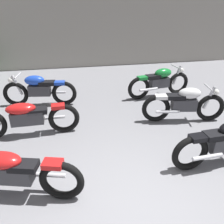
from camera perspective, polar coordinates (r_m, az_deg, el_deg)
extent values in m
plane|color=gray|center=(3.59, 7.27, -24.22)|extent=(60.00, 60.00, 0.00)
cube|color=#9E998E|center=(10.01, -6.34, 20.84)|extent=(13.40, 0.24, 3.60)
torus|color=black|center=(3.66, -11.95, -15.81)|extent=(0.68, 0.28, 0.67)
cube|color=#38383D|center=(3.86, -23.16, -13.22)|extent=(0.70, 0.40, 0.28)
ellipsoid|color=red|center=(3.78, -25.13, -10.41)|extent=(0.66, 0.47, 0.22)
cube|color=black|center=(3.68, -20.44, -11.99)|extent=(0.45, 0.34, 0.10)
cube|color=red|center=(3.50, -14.03, -11.98)|extent=(0.32, 0.27, 0.08)
cylinder|color=silver|center=(3.84, -15.11, -14.32)|extent=(0.55, 0.21, 0.07)
torus|color=black|center=(5.27, -11.41, -1.52)|extent=(0.67, 0.12, 0.67)
cube|color=#38383D|center=(5.29, -19.62, -1.30)|extent=(0.66, 0.25, 0.28)
ellipsoid|color=red|center=(5.21, -21.06, 0.75)|extent=(0.61, 0.33, 0.22)
cube|color=black|center=(5.20, -17.46, 0.29)|extent=(0.40, 0.25, 0.10)
cube|color=red|center=(5.14, -12.81, 1.33)|extent=(0.28, 0.21, 0.08)
cylinder|color=silver|center=(5.41, -14.07, -1.32)|extent=(0.55, 0.08, 0.07)
torus|color=black|center=(6.94, -22.04, 3.99)|extent=(0.68, 0.20, 0.67)
torus|color=black|center=(6.62, -11.35, 4.42)|extent=(0.68, 0.20, 0.67)
cylinder|color=silver|center=(6.82, -21.78, 6.04)|extent=(0.25, 0.10, 0.56)
cube|color=#38383D|center=(6.71, -16.94, 5.01)|extent=(0.60, 0.32, 0.28)
ellipsoid|color=blue|center=(6.64, -18.09, 7.21)|extent=(0.55, 0.35, 0.26)
cube|color=black|center=(6.59, -15.30, 6.70)|extent=(0.43, 0.29, 0.10)
cube|color=blue|center=(6.53, -12.46, 6.83)|extent=(0.31, 0.24, 0.08)
cylinder|color=silver|center=(6.72, -21.66, 8.13)|extent=(0.10, 0.48, 0.04)
sphere|color=white|center=(6.83, -23.09, 7.07)|extent=(0.14, 0.14, 0.14)
cylinder|color=silver|center=(6.78, -13.28, 4.60)|extent=(0.55, 0.15, 0.07)
torus|color=black|center=(4.31, 18.20, -9.41)|extent=(0.68, 0.15, 0.67)
cube|color=black|center=(4.38, 23.59, -5.10)|extent=(0.41, 0.26, 0.10)
cube|color=black|center=(4.20, 19.94, -5.81)|extent=(0.29, 0.22, 0.08)
cylinder|color=silver|center=(4.36, 21.88, -9.92)|extent=(0.55, 0.10, 0.07)
torus|color=black|center=(6.11, 22.48, 0.94)|extent=(0.68, 0.21, 0.67)
torus|color=black|center=(5.70, 10.49, 0.80)|extent=(0.68, 0.21, 0.67)
cylinder|color=silver|center=(5.98, 22.21, 3.17)|extent=(0.25, 0.11, 0.56)
cube|color=#38383D|center=(5.83, 16.82, 1.76)|extent=(0.60, 0.32, 0.28)
ellipsoid|color=white|center=(5.76, 18.13, 4.29)|extent=(0.56, 0.36, 0.26)
cube|color=black|center=(5.69, 14.98, 3.57)|extent=(0.43, 0.30, 0.10)
cube|color=white|center=(5.60, 11.74, 3.58)|extent=(0.31, 0.24, 0.08)
cylinder|color=silver|center=(5.87, 22.10, 5.51)|extent=(0.11, 0.48, 0.04)
sphere|color=white|center=(5.99, 23.66, 4.39)|extent=(0.14, 0.14, 0.14)
cylinder|color=silver|center=(5.66, 13.20, 0.08)|extent=(0.55, 0.15, 0.07)
torus|color=black|center=(7.51, 15.53, 6.65)|extent=(0.68, 0.21, 0.67)
torus|color=black|center=(6.88, 6.43, 5.67)|extent=(0.68, 0.21, 0.67)
cylinder|color=silver|center=(7.38, 15.25, 8.49)|extent=(0.25, 0.10, 0.56)
cube|color=#38383D|center=(7.14, 11.24, 6.95)|extent=(0.60, 0.32, 0.28)
ellipsoid|color=#197F33|center=(7.10, 12.15, 9.14)|extent=(0.56, 0.35, 0.26)
cube|color=black|center=(6.97, 9.80, 8.33)|extent=(0.43, 0.30, 0.10)
cube|color=#197F33|center=(6.83, 7.33, 8.11)|extent=(0.31, 0.24, 0.08)
cylinder|color=silver|center=(7.28, 15.09, 10.40)|extent=(0.11, 0.48, 0.04)
sphere|color=white|center=(7.42, 16.29, 9.58)|extent=(0.14, 0.14, 0.14)
cylinder|color=silver|center=(6.89, 8.77, 5.36)|extent=(0.55, 0.15, 0.07)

